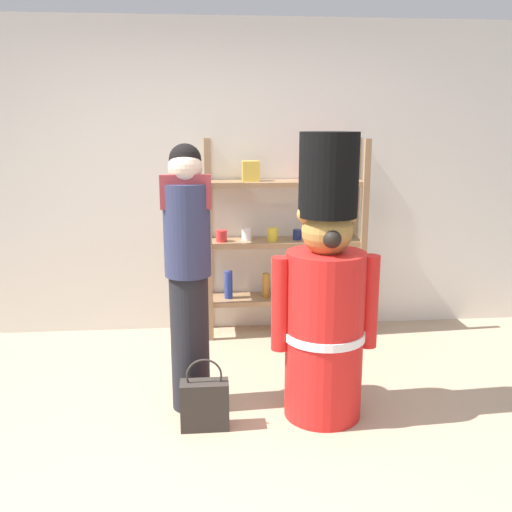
# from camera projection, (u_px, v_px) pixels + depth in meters

# --- Properties ---
(ground_plane) EXTENTS (6.40, 6.40, 0.00)m
(ground_plane) POSITION_uv_depth(u_px,v_px,m) (219.00, 467.00, 3.03)
(ground_plane) COLOR tan
(back_wall) EXTENTS (6.40, 0.12, 2.60)m
(back_wall) POSITION_uv_depth(u_px,v_px,m) (210.00, 180.00, 4.87)
(back_wall) COLOR silver
(back_wall) RESTS_ON ground_plane
(merchandise_shelf) EXTENTS (1.32, 0.35, 1.65)m
(merchandise_shelf) POSITION_uv_depth(u_px,v_px,m) (285.00, 237.00, 4.82)
(merchandise_shelf) COLOR #93704C
(merchandise_shelf) RESTS_ON ground_plane
(teddy_bear_guard) EXTENTS (0.65, 0.49, 1.72)m
(teddy_bear_guard) POSITION_uv_depth(u_px,v_px,m) (325.00, 300.00, 3.42)
(teddy_bear_guard) COLOR red
(teddy_bear_guard) RESTS_ON ground_plane
(person_shopper) EXTENTS (0.30, 0.28, 1.66)m
(person_shopper) POSITION_uv_depth(u_px,v_px,m) (188.00, 272.00, 3.49)
(person_shopper) COLOR black
(person_shopper) RESTS_ON ground_plane
(shopping_bag) EXTENTS (0.29, 0.13, 0.44)m
(shopping_bag) POSITION_uv_depth(u_px,v_px,m) (205.00, 404.00, 3.39)
(shopping_bag) COLOR #332D28
(shopping_bag) RESTS_ON ground_plane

